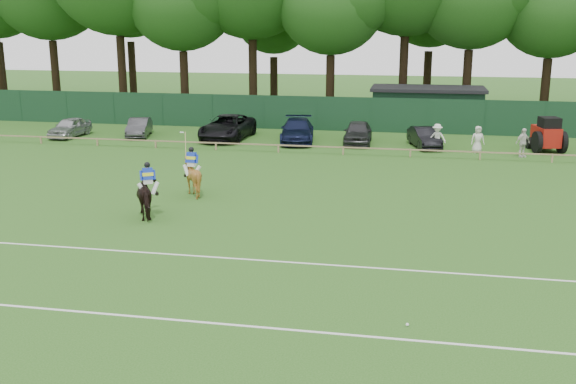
% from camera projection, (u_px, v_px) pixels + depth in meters
% --- Properties ---
extents(ground, '(160.00, 160.00, 0.00)m').
position_uv_depth(ground, '(258.00, 250.00, 23.78)').
color(ground, '#1E4C14').
rests_on(ground, ground).
extents(horse_dark, '(1.89, 2.30, 1.77)m').
position_uv_depth(horse_dark, '(149.00, 196.00, 27.66)').
color(horse_dark, black).
rests_on(horse_dark, ground).
extents(horse_chestnut, '(1.54, 1.69, 1.72)m').
position_uv_depth(horse_chestnut, '(192.00, 177.00, 31.15)').
color(horse_chestnut, brown).
rests_on(horse_chestnut, ground).
extents(sedan_silver, '(1.75, 4.00, 1.34)m').
position_uv_depth(sedan_silver, '(70.00, 127.00, 46.86)').
color(sedan_silver, '#A1A3A6').
rests_on(sedan_silver, ground).
extents(sedan_grey, '(2.24, 4.08, 1.27)m').
position_uv_depth(sedan_grey, '(139.00, 127.00, 46.99)').
color(sedan_grey, '#323235').
rests_on(sedan_grey, ground).
extents(suv_black, '(2.97, 5.98, 1.63)m').
position_uv_depth(suv_black, '(227.00, 127.00, 45.91)').
color(suv_black, black).
rests_on(suv_black, ground).
extents(sedan_navy, '(2.85, 5.50, 1.53)m').
position_uv_depth(sedan_navy, '(297.00, 131.00, 44.84)').
color(sedan_navy, black).
rests_on(sedan_navy, ground).
extents(hatch_grey, '(1.92, 4.43, 1.49)m').
position_uv_depth(hatch_grey, '(358.00, 132.00, 44.22)').
color(hatch_grey, '#2C2C2F').
rests_on(hatch_grey, ground).
extents(estate_black, '(2.35, 4.10, 1.28)m').
position_uv_depth(estate_black, '(424.00, 137.00, 42.98)').
color(estate_black, black).
rests_on(estate_black, ground).
extents(spectator_left, '(1.24, 0.90, 1.72)m').
position_uv_depth(spectator_left, '(437.00, 138.00, 41.53)').
color(spectator_left, silver).
rests_on(spectator_left, ground).
extents(spectator_mid, '(1.07, 0.91, 1.73)m').
position_uv_depth(spectator_mid, '(523.00, 143.00, 39.82)').
color(spectator_mid, silver).
rests_on(spectator_mid, ground).
extents(spectator_right, '(0.88, 0.64, 1.65)m').
position_uv_depth(spectator_right, '(478.00, 139.00, 41.13)').
color(spectator_right, silver).
rests_on(spectator_right, ground).
extents(rider_dark, '(0.87, 0.63, 1.41)m').
position_uv_depth(rider_dark, '(148.00, 177.00, 27.46)').
color(rider_dark, silver).
rests_on(rider_dark, ground).
extents(rider_chestnut, '(0.94, 0.62, 2.05)m').
position_uv_depth(rider_chestnut, '(191.00, 161.00, 30.95)').
color(rider_chestnut, silver).
rests_on(rider_chestnut, ground).
extents(polo_ball, '(0.09, 0.09, 0.09)m').
position_uv_depth(polo_ball, '(407.00, 325.00, 17.86)').
color(polo_ball, silver).
rests_on(polo_ball, ground).
extents(pitch_lines, '(60.00, 5.10, 0.01)m').
position_uv_depth(pitch_lines, '(231.00, 287.00, 20.45)').
color(pitch_lines, silver).
rests_on(pitch_lines, ground).
extents(pitch_rail, '(62.10, 0.10, 0.50)m').
position_uv_depth(pitch_rail, '(327.00, 147.00, 40.79)').
color(pitch_rail, '#997F5B').
rests_on(pitch_rail, ground).
extents(perimeter_fence, '(92.08, 0.08, 2.50)m').
position_uv_depth(perimeter_fence, '(344.00, 114.00, 49.16)').
color(perimeter_fence, '#14351E').
rests_on(perimeter_fence, ground).
extents(utility_shed, '(8.40, 4.40, 3.04)m').
position_uv_depth(utility_shed, '(427.00, 107.00, 50.84)').
color(utility_shed, '#14331E').
rests_on(utility_shed, ground).
extents(tree_row, '(96.00, 12.00, 21.00)m').
position_uv_depth(tree_row, '(377.00, 117.00, 56.71)').
color(tree_row, '#26561C').
rests_on(tree_row, ground).
extents(tractor, '(2.20, 2.87, 2.17)m').
position_uv_depth(tractor, '(547.00, 135.00, 41.42)').
color(tractor, '#A2160E').
rests_on(tractor, ground).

